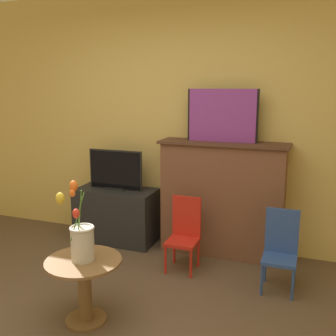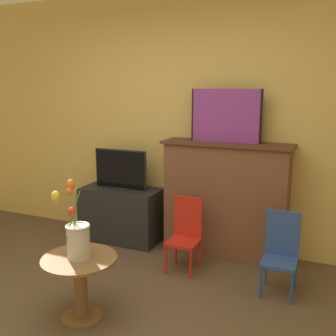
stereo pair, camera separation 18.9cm
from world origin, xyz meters
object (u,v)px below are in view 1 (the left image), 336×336
Objects in this scene: chair_blue at (280,248)px; vase_tulips at (81,238)px; painting at (222,116)px; tv_monitor at (115,171)px; chair_red at (184,231)px.

chair_blue is 1.68m from vase_tulips.
tv_monitor is at bearing -176.41° from painting.
chair_blue is at bearing -5.19° from chair_red.
painting is 1.02× the size of chair_blue.
chair_blue is (0.66, -0.55, -1.07)m from painting.
chair_red is (-0.23, -0.47, -1.07)m from painting.
chair_blue is (1.81, -0.48, -0.44)m from tv_monitor.
painting is at bearing 3.59° from tv_monitor.
chair_blue is at bearing 37.65° from vase_tulips.
vase_tulips is (-0.42, -1.09, 0.29)m from chair_red.
vase_tulips reaches higher than chair_blue.
painting reaches higher than tv_monitor.
painting reaches higher than chair_red.
chair_red is at bearing -23.15° from tv_monitor.
chair_red is (0.93, -0.40, -0.44)m from tv_monitor.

